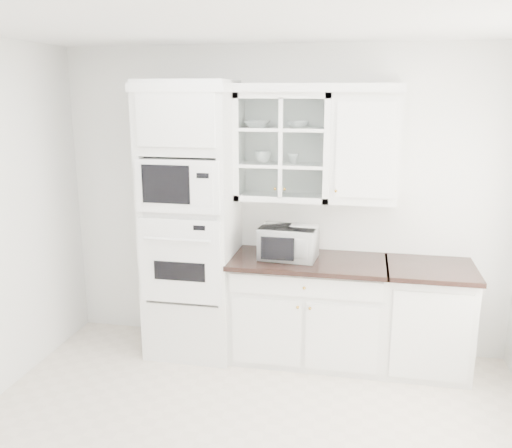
# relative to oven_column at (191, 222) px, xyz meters

# --- Properties ---
(room_shell) EXTENTS (4.00, 3.50, 2.70)m
(room_shell) POSITION_rel_oven_column_xyz_m (0.75, -0.99, 0.58)
(room_shell) COLOR white
(room_shell) RESTS_ON ground
(oven_column) EXTENTS (0.76, 0.68, 2.40)m
(oven_column) POSITION_rel_oven_column_xyz_m (0.00, 0.00, 0.00)
(oven_column) COLOR white
(oven_column) RESTS_ON ground
(base_cabinet_run) EXTENTS (1.32, 0.67, 0.92)m
(base_cabinet_run) POSITION_rel_oven_column_xyz_m (1.03, 0.03, -0.74)
(base_cabinet_run) COLOR white
(base_cabinet_run) RESTS_ON ground
(extra_base_cabinet) EXTENTS (0.72, 0.67, 0.92)m
(extra_base_cabinet) POSITION_rel_oven_column_xyz_m (2.03, 0.03, -0.74)
(extra_base_cabinet) COLOR white
(extra_base_cabinet) RESTS_ON ground
(upper_cabinet_glass) EXTENTS (0.80, 0.33, 0.90)m
(upper_cabinet_glass) POSITION_rel_oven_column_xyz_m (0.78, 0.17, 0.65)
(upper_cabinet_glass) COLOR white
(upper_cabinet_glass) RESTS_ON room_shell
(upper_cabinet_solid) EXTENTS (0.55, 0.33, 0.90)m
(upper_cabinet_solid) POSITION_rel_oven_column_xyz_m (1.46, 0.17, 0.65)
(upper_cabinet_solid) COLOR white
(upper_cabinet_solid) RESTS_ON room_shell
(crown_molding) EXTENTS (2.14, 0.38, 0.07)m
(crown_molding) POSITION_rel_oven_column_xyz_m (0.68, 0.14, 1.14)
(crown_molding) COLOR white
(crown_molding) RESTS_ON room_shell
(countertop_microwave) EXTENTS (0.51, 0.43, 0.28)m
(countertop_microwave) POSITION_rel_oven_column_xyz_m (0.86, 0.02, -0.14)
(countertop_microwave) COLOR white
(countertop_microwave) RESTS_ON base_cabinet_run
(bowl_a) EXTENTS (0.25, 0.25, 0.06)m
(bowl_a) POSITION_rel_oven_column_xyz_m (0.56, 0.15, 0.84)
(bowl_a) COLOR white
(bowl_a) RESTS_ON upper_cabinet_glass
(bowl_b) EXTENTS (0.22, 0.22, 0.06)m
(bowl_b) POSITION_rel_oven_column_xyz_m (0.90, 0.18, 0.84)
(bowl_b) COLOR white
(bowl_b) RESTS_ON upper_cabinet_glass
(cup_a) EXTENTS (0.14, 0.14, 0.10)m
(cup_a) POSITION_rel_oven_column_xyz_m (0.61, 0.16, 0.56)
(cup_a) COLOR white
(cup_a) RESTS_ON upper_cabinet_glass
(cup_b) EXTENTS (0.11, 0.11, 0.09)m
(cup_b) POSITION_rel_oven_column_xyz_m (0.87, 0.16, 0.55)
(cup_b) COLOR white
(cup_b) RESTS_ON upper_cabinet_glass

